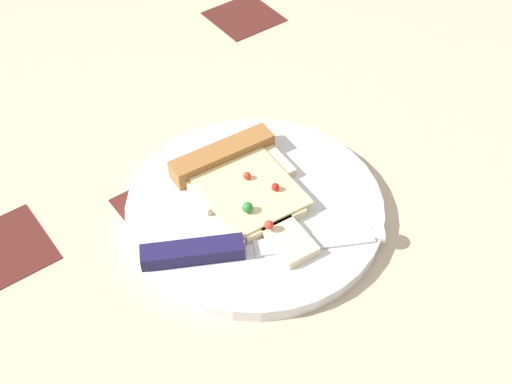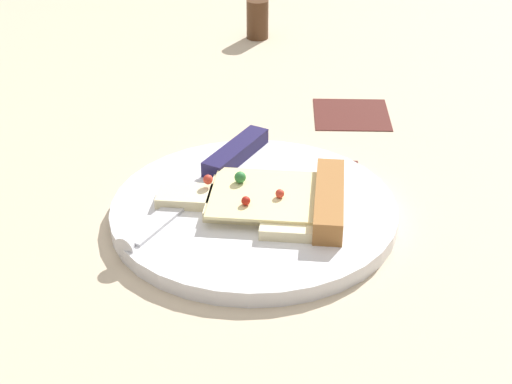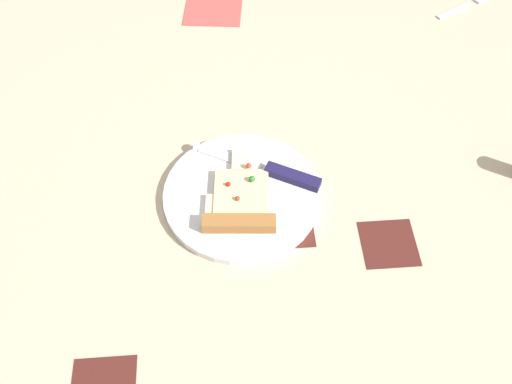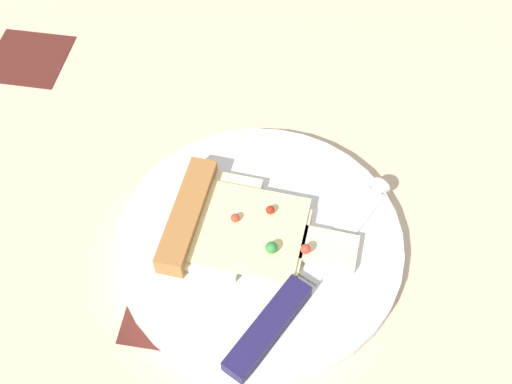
{
  "view_description": "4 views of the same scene",
  "coord_description": "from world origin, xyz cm",
  "px_view_note": "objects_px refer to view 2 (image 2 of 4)",
  "views": [
    {
      "loc": [
        -30.87,
        29.49,
        54.54
      ],
      "look_at": [
        8.03,
        0.75,
        3.4
      ],
      "focal_mm": 48.43,
      "sensor_mm": 36.0,
      "label": 1
    },
    {
      "loc": [
        10.28,
        -61.43,
        39.71
      ],
      "look_at": [
        8.46,
        -0.63,
        3.7
      ],
      "focal_mm": 54.52,
      "sensor_mm": 36.0,
      "label": 2
    },
    {
      "loc": [
        63.63,
        -0.76,
        77.84
      ],
      "look_at": [
        10.12,
        3.12,
        3.98
      ],
      "focal_mm": 38.6,
      "sensor_mm": 36.0,
      "label": 3
    },
    {
      "loc": [
        3.79,
        30.61,
        52.14
      ],
      "look_at": [
        9.11,
        -2.64,
        4.02
      ],
      "focal_mm": 44.09,
      "sensor_mm": 36.0,
      "label": 4
    }
  ],
  "objects_px": {
    "plate": "(254,211)",
    "pepper_shaker": "(257,19)",
    "knife": "(213,173)",
    "pizza_slice": "(282,199)"
  },
  "relations": [
    {
      "from": "plate",
      "to": "knife",
      "type": "relative_size",
      "value": 1.21
    },
    {
      "from": "knife",
      "to": "pepper_shaker",
      "type": "bearing_deg",
      "value": -66.32
    },
    {
      "from": "pizza_slice",
      "to": "knife",
      "type": "height_order",
      "value": "pizza_slice"
    },
    {
      "from": "plate",
      "to": "pepper_shaker",
      "type": "bearing_deg",
      "value": 91.24
    },
    {
      "from": "knife",
      "to": "pepper_shaker",
      "type": "distance_m",
      "value": 0.46
    },
    {
      "from": "plate",
      "to": "pizza_slice",
      "type": "bearing_deg",
      "value": -4.04
    },
    {
      "from": "pizza_slice",
      "to": "knife",
      "type": "xyz_separation_m",
      "value": [
        -0.07,
        0.05,
        -0.0
      ]
    },
    {
      "from": "plate",
      "to": "knife",
      "type": "xyz_separation_m",
      "value": [
        -0.04,
        0.05,
        0.01
      ]
    },
    {
      "from": "plate",
      "to": "pepper_shaker",
      "type": "distance_m",
      "value": 0.51
    },
    {
      "from": "pizza_slice",
      "to": "pepper_shaker",
      "type": "relative_size",
      "value": 3.11
    }
  ]
}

